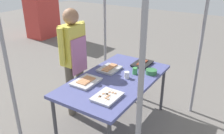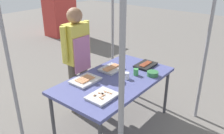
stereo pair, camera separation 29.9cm
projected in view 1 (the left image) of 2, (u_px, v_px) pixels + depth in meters
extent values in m
plane|color=#66605B|center=(115.00, 126.00, 3.34)|extent=(18.00, 18.00, 0.00)
cube|color=#4C518C|center=(115.00, 80.00, 3.04)|extent=(1.60, 0.90, 0.04)
cylinder|color=#3F3F44|center=(162.00, 89.00, 3.57)|extent=(0.04, 0.04, 0.71)
cylinder|color=#3F3F44|center=(55.00, 123.00, 2.81)|extent=(0.04, 0.04, 0.71)
cylinder|color=#3F3F44|center=(119.00, 77.00, 3.96)|extent=(0.04, 0.04, 0.71)
cylinder|color=gray|center=(140.00, 103.00, 1.74)|extent=(0.04, 0.04, 2.33)
cylinder|color=gray|center=(202.00, 39.00, 3.21)|extent=(0.04, 0.04, 2.33)
cylinder|color=gray|center=(6.00, 60.00, 2.53)|extent=(0.04, 0.04, 2.33)
cylinder|color=gray|center=(105.00, 24.00, 3.99)|extent=(0.04, 0.04, 2.33)
cube|color=#ADADB2|center=(110.00, 69.00, 3.27)|extent=(0.30, 0.24, 0.02)
cube|color=#ADADB2|center=(110.00, 68.00, 3.26)|extent=(0.31, 0.25, 0.01)
cylinder|color=tan|center=(105.00, 71.00, 3.17)|extent=(0.04, 0.09, 0.04)
cylinder|color=tan|center=(106.00, 70.00, 3.20)|extent=(0.04, 0.09, 0.04)
cylinder|color=tan|center=(108.00, 69.00, 3.23)|extent=(0.04, 0.09, 0.04)
cylinder|color=tan|center=(110.00, 68.00, 3.26)|extent=(0.04, 0.09, 0.04)
cylinder|color=tan|center=(111.00, 67.00, 3.29)|extent=(0.04, 0.09, 0.04)
cylinder|color=tan|center=(113.00, 66.00, 3.32)|extent=(0.04, 0.09, 0.04)
cylinder|color=tan|center=(114.00, 65.00, 3.35)|extent=(0.04, 0.09, 0.04)
cube|color=silver|center=(107.00, 97.00, 2.59)|extent=(0.32, 0.25, 0.02)
cube|color=silver|center=(107.00, 96.00, 2.58)|extent=(0.33, 0.26, 0.01)
cylinder|color=tan|center=(111.00, 97.00, 2.55)|extent=(0.27, 0.01, 0.01)
cube|color=tan|center=(108.00, 100.00, 2.50)|extent=(0.02, 0.02, 0.02)
cube|color=tan|center=(115.00, 94.00, 2.62)|extent=(0.02, 0.02, 0.02)
cylinder|color=tan|center=(109.00, 96.00, 2.57)|extent=(0.27, 0.01, 0.01)
cube|color=tan|center=(108.00, 97.00, 2.56)|extent=(0.02, 0.02, 0.02)
cube|color=tan|center=(113.00, 93.00, 2.63)|extent=(0.02, 0.02, 0.02)
cube|color=tan|center=(109.00, 96.00, 2.58)|extent=(0.02, 0.02, 0.02)
cube|color=tan|center=(106.00, 98.00, 2.53)|extent=(0.02, 0.02, 0.02)
cylinder|color=tan|center=(106.00, 95.00, 2.59)|extent=(0.27, 0.01, 0.01)
cube|color=tan|center=(109.00, 92.00, 2.65)|extent=(0.02, 0.02, 0.02)
cube|color=tan|center=(107.00, 94.00, 2.60)|extent=(0.02, 0.02, 0.02)
cube|color=tan|center=(107.00, 95.00, 2.60)|extent=(0.02, 0.02, 0.02)
cube|color=tan|center=(107.00, 94.00, 2.61)|extent=(0.02, 0.02, 0.02)
cylinder|color=tan|center=(103.00, 94.00, 2.61)|extent=(0.27, 0.01, 0.01)
cube|color=tan|center=(100.00, 97.00, 2.56)|extent=(0.02, 0.02, 0.02)
cube|color=tan|center=(104.00, 94.00, 2.61)|extent=(0.02, 0.02, 0.02)
cube|color=tan|center=(100.00, 97.00, 2.56)|extent=(0.02, 0.02, 0.02)
cube|color=silver|center=(86.00, 82.00, 2.91)|extent=(0.34, 0.25, 0.02)
cube|color=silver|center=(86.00, 81.00, 2.91)|extent=(0.35, 0.26, 0.01)
cylinder|color=tan|center=(81.00, 84.00, 2.83)|extent=(0.03, 0.14, 0.03)
cylinder|color=tan|center=(83.00, 83.00, 2.85)|extent=(0.03, 0.14, 0.03)
cylinder|color=tan|center=(84.00, 82.00, 2.88)|extent=(0.03, 0.14, 0.03)
cylinder|color=tan|center=(86.00, 81.00, 2.90)|extent=(0.03, 0.14, 0.03)
cylinder|color=tan|center=(88.00, 80.00, 2.93)|extent=(0.03, 0.14, 0.03)
cylinder|color=tan|center=(89.00, 79.00, 2.95)|extent=(0.03, 0.14, 0.03)
cylinder|color=tan|center=(91.00, 78.00, 2.98)|extent=(0.03, 0.14, 0.03)
cube|color=black|center=(142.00, 64.00, 3.44)|extent=(0.32, 0.21, 0.02)
cube|color=black|center=(142.00, 63.00, 3.43)|extent=(0.33, 0.23, 0.01)
cylinder|color=brown|center=(139.00, 65.00, 3.35)|extent=(0.03, 0.08, 0.03)
cylinder|color=brown|center=(140.00, 64.00, 3.37)|extent=(0.03, 0.08, 0.03)
cylinder|color=brown|center=(141.00, 64.00, 3.40)|extent=(0.03, 0.08, 0.03)
cylinder|color=brown|center=(142.00, 63.00, 3.42)|extent=(0.03, 0.08, 0.03)
cylinder|color=brown|center=(143.00, 62.00, 3.44)|extent=(0.03, 0.08, 0.03)
cylinder|color=brown|center=(144.00, 62.00, 3.47)|extent=(0.03, 0.08, 0.03)
cylinder|color=brown|center=(144.00, 61.00, 3.49)|extent=(0.03, 0.08, 0.03)
cylinder|color=brown|center=(145.00, 60.00, 3.51)|extent=(0.03, 0.08, 0.03)
cylinder|color=#33723F|center=(151.00, 72.00, 3.15)|extent=(0.15, 0.15, 0.06)
cylinder|color=white|center=(127.00, 75.00, 3.03)|extent=(0.07, 0.07, 0.09)
cylinder|color=#3F994C|center=(135.00, 71.00, 3.14)|extent=(0.07, 0.07, 0.09)
cylinder|color=#595147|center=(71.00, 91.00, 3.45)|extent=(0.12, 0.12, 0.80)
cylinder|color=#595147|center=(80.00, 85.00, 3.62)|extent=(0.12, 0.12, 0.80)
cube|color=#D8CC4C|center=(73.00, 45.00, 3.26)|extent=(0.34, 0.20, 0.57)
cube|color=#B26B9E|center=(79.00, 56.00, 3.26)|extent=(0.30, 0.02, 0.51)
cylinder|color=#D8CC4C|center=(61.00, 47.00, 3.08)|extent=(0.08, 0.08, 0.51)
cylinder|color=#D8CC4C|center=(83.00, 39.00, 3.42)|extent=(0.08, 0.08, 0.51)
sphere|color=#9E7256|center=(71.00, 16.00, 3.10)|extent=(0.22, 0.22, 0.22)
cube|color=#BF3833|center=(41.00, 2.00, 7.03)|extent=(0.86, 0.63, 2.10)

